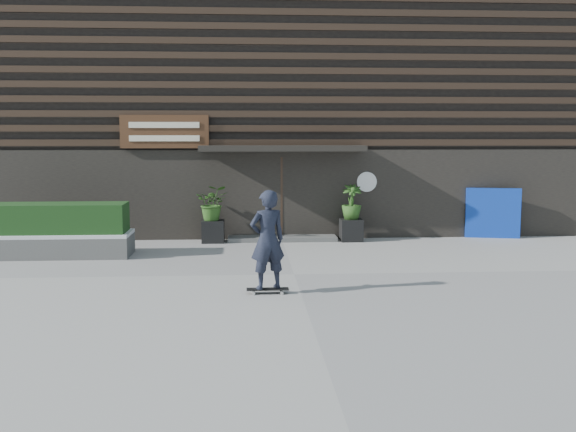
{
  "coord_description": "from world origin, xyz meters",
  "views": [
    {
      "loc": [
        -1.01,
        -13.92,
        2.93
      ],
      "look_at": [
        -0.06,
        1.14,
        1.1
      ],
      "focal_mm": 42.17,
      "sensor_mm": 36.0,
      "label": 1
    }
  ],
  "objects": [
    {
      "name": "skateboarder",
      "position": [
        -0.61,
        -1.7,
        1.0
      ],
      "size": [
        0.78,
        0.63,
        1.93
      ],
      "color": "black",
      "rests_on": "ground"
    },
    {
      "name": "blue_tarp",
      "position": [
        6.0,
        4.7,
        0.71
      ],
      "size": [
        1.5,
        0.44,
        1.42
      ],
      "primitive_type": "cube",
      "rotation": [
        0.0,
        0.0,
        -0.21
      ],
      "color": "#0C2D9D",
      "rests_on": "ground"
    },
    {
      "name": "bamboo_left",
      "position": [
        -1.9,
        4.4,
        1.08
      ],
      "size": [
        0.86,
        0.75,
        0.96
      ],
      "primitive_type": "imported",
      "color": "#2D591E",
      "rests_on": "planter_pot_left"
    },
    {
      "name": "bamboo_right",
      "position": [
        1.9,
        4.4,
        1.08
      ],
      "size": [
        0.54,
        0.54,
        0.96
      ],
      "primitive_type": "imported",
      "color": "#2D591E",
      "rests_on": "planter_pot_right"
    },
    {
      "name": "planter_pot_right",
      "position": [
        1.9,
        4.4,
        0.3
      ],
      "size": [
        0.6,
        0.6,
        0.6
      ],
      "primitive_type": "cube",
      "color": "black",
      "rests_on": "ground"
    },
    {
      "name": "hedge",
      "position": [
        -5.55,
        2.49,
        0.93
      ],
      "size": [
        3.3,
        1.0,
        0.7
      ],
      "primitive_type": "cube",
      "color": "#153613",
      "rests_on": "snow_layer"
    },
    {
      "name": "ground",
      "position": [
        0.0,
        0.0,
        0.0
      ],
      "size": [
        80.0,
        80.0,
        0.0
      ],
      "primitive_type": "plane",
      "color": "#9F9D97",
      "rests_on": "ground"
    },
    {
      "name": "snow_layer",
      "position": [
        -5.55,
        2.49,
        0.54
      ],
      "size": [
        3.5,
        1.2,
        0.08
      ],
      "primitive_type": "cube",
      "color": "silver",
      "rests_on": "raised_bed"
    },
    {
      "name": "raised_bed",
      "position": [
        -5.55,
        2.49,
        0.25
      ],
      "size": [
        3.5,
        1.2,
        0.5
      ],
      "primitive_type": "cube",
      "color": "#4D4D4A",
      "rests_on": "ground"
    },
    {
      "name": "planter_pot_left",
      "position": [
        -1.9,
        4.4,
        0.3
      ],
      "size": [
        0.6,
        0.6,
        0.6
      ],
      "primitive_type": "cube",
      "color": "black",
      "rests_on": "ground"
    },
    {
      "name": "building",
      "position": [
        -0.0,
        9.96,
        3.99
      ],
      "size": [
        18.0,
        11.0,
        8.0
      ],
      "color": "black",
      "rests_on": "ground"
    },
    {
      "name": "entrance_step",
      "position": [
        0.0,
        4.6,
        0.06
      ],
      "size": [
        3.0,
        0.8,
        0.12
      ],
      "primitive_type": "cube",
      "color": "#4E4F4C",
      "rests_on": "ground"
    }
  ]
}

